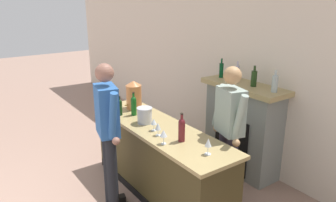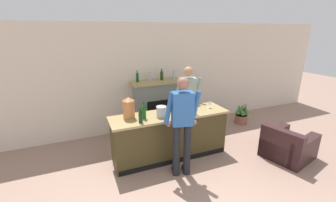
{
  "view_description": "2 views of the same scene",
  "coord_description": "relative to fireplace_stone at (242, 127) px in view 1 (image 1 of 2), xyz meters",
  "views": [
    {
      "loc": [
        3.34,
        0.59,
        2.55
      ],
      "look_at": [
        -0.1,
        3.02,
        1.19
      ],
      "focal_mm": 35.0,
      "sensor_mm": 36.0,
      "label": 1
    },
    {
      "loc": [
        -1.56,
        -1.16,
        2.58
      ],
      "look_at": [
        0.15,
        2.88,
        1.18
      ],
      "focal_mm": 24.0,
      "sensor_mm": 36.0,
      "label": 2
    }
  ],
  "objects": [
    {
      "name": "wall_back_panel",
      "position": [
        -0.32,
        0.26,
        0.68
      ],
      "size": [
        12.0,
        0.07,
        2.75
      ],
      "color": "beige",
      "rests_on": "ground_plane"
    },
    {
      "name": "bar_counter",
      "position": [
        -0.19,
        -1.35,
        -0.21
      ],
      "size": [
        2.42,
        0.68,
        0.96
      ],
      "color": "#41371C",
      "rests_on": "ground_plane"
    },
    {
      "name": "fireplace_stone",
      "position": [
        0.0,
        0.0,
        0.0
      ],
      "size": [
        1.29,
        0.52,
        1.66
      ],
      "color": "gray",
      "rests_on": "ground_plane"
    },
    {
      "name": "person_customer",
      "position": [
        -0.25,
        -2.02,
        0.34
      ],
      "size": [
        0.65,
        0.37,
        1.84
      ],
      "color": "black",
      "rests_on": "ground_plane"
    },
    {
      "name": "person_bartender",
      "position": [
        0.49,
        -0.8,
        0.3
      ],
      "size": [
        0.64,
        0.37,
        1.79
      ],
      "color": "#3C3544",
      "rests_on": "ground_plane"
    },
    {
      "name": "copper_dispenser",
      "position": [
        -1.0,
        -1.25,
        0.48
      ],
      "size": [
        0.23,
        0.27,
        0.42
      ],
      "color": "#C17540",
      "rests_on": "bar_counter"
    },
    {
      "name": "ice_bucket_steel",
      "position": [
        -0.41,
        -1.43,
        0.37
      ],
      "size": [
        0.2,
        0.2,
        0.21
      ],
      "color": "silver",
      "rests_on": "bar_counter"
    },
    {
      "name": "wine_bottle_chardonnay_pale",
      "position": [
        0.32,
        -1.38,
        0.42
      ],
      "size": [
        0.08,
        0.08,
        0.34
      ],
      "color": "maroon",
      "rests_on": "bar_counter"
    },
    {
      "name": "wine_bottle_merlot_tall",
      "position": [
        -0.75,
        -1.4,
        0.42
      ],
      "size": [
        0.08,
        0.08,
        0.33
      ],
      "color": "#14581A",
      "rests_on": "bar_counter"
    },
    {
      "name": "wine_bottle_burgundy_dark",
      "position": [
        -0.86,
        -1.56,
        0.39
      ],
      "size": [
        0.08,
        0.08,
        0.27
      ],
      "color": "#133314",
      "rests_on": "bar_counter"
    },
    {
      "name": "wine_glass_front_left",
      "position": [
        -0.12,
        -1.47,
        0.38
      ],
      "size": [
        0.08,
        0.08,
        0.16
      ],
      "color": "silver",
      "rests_on": "bar_counter"
    },
    {
      "name": "wine_glass_mid_counter",
      "position": [
        0.26,
        -1.59,
        0.39
      ],
      "size": [
        0.08,
        0.08,
        0.17
      ],
      "color": "silver",
      "rests_on": "bar_counter"
    },
    {
      "name": "wine_glass_back_row",
      "position": [
        0.03,
        -1.51,
        0.38
      ],
      "size": [
        0.07,
        0.07,
        0.16
      ],
      "color": "silver",
      "rests_on": "bar_counter"
    },
    {
      "name": "wine_glass_front_right",
      "position": [
        0.74,
        -1.35,
        0.4
      ],
      "size": [
        0.07,
        0.07,
        0.18
      ],
      "color": "silver",
      "rests_on": "bar_counter"
    }
  ]
}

